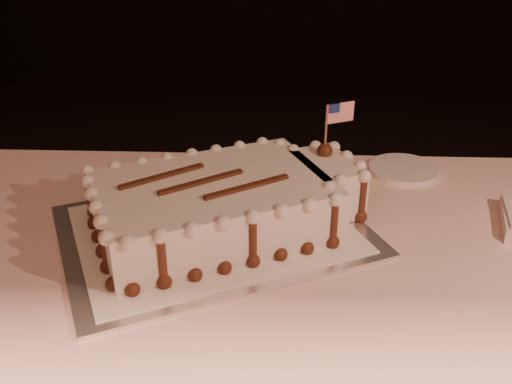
{
  "coord_description": "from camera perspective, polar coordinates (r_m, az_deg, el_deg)",
  "views": [
    {
      "loc": [
        0.01,
        -0.29,
        1.32
      ],
      "look_at": [
        -0.03,
        0.63,
        0.84
      ],
      "focal_mm": 40.0,
      "sensor_mm": 36.0,
      "label": 1
    }
  ],
  "objects": [
    {
      "name": "cake_board",
      "position": [
        1.08,
        -4.24,
        -3.91
      ],
      "size": [
        0.68,
        0.61,
        0.01
      ],
      "primitive_type": "cube",
      "rotation": [
        0.0,
        0.0,
        0.43
      ],
      "color": "silver",
      "rests_on": "banquet_table"
    },
    {
      "name": "doily",
      "position": [
        1.08,
        -4.25,
        -3.69
      ],
      "size": [
        0.61,
        0.55,
        0.0
      ],
      "primitive_type": "cube",
      "rotation": [
        0.0,
        0.0,
        0.43
      ],
      "color": "white",
      "rests_on": "cake_board"
    },
    {
      "name": "sheet_cake",
      "position": [
        1.06,
        -2.85,
        -1.06
      ],
      "size": [
        0.55,
        0.43,
        0.21
      ],
      "color": "silver",
      "rests_on": "doily"
    },
    {
      "name": "side_plate",
      "position": [
        1.36,
        14.51,
        2.2
      ],
      "size": [
        0.16,
        0.16,
        0.01
      ],
      "primitive_type": "cylinder",
      "color": "white",
      "rests_on": "banquet_table"
    }
  ]
}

